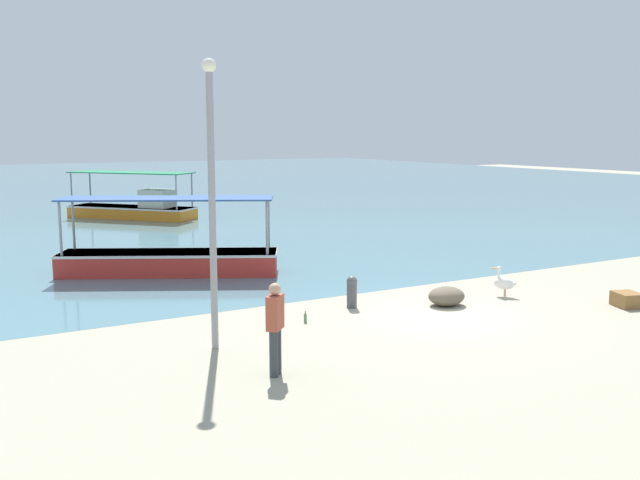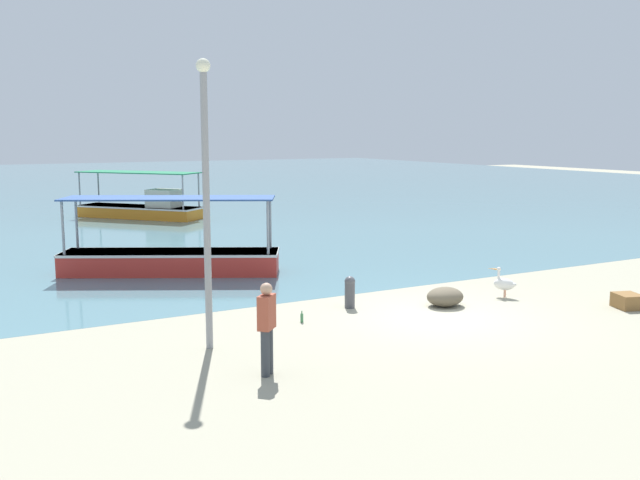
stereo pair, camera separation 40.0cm
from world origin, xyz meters
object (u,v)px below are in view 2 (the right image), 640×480
(fishing_boat_center, at_px, (143,207))
(fisherman_standing, at_px, (267,326))
(pelican, at_px, (504,283))
(glass_bottle, at_px, (302,318))
(lamp_post, at_px, (206,189))
(cargo_crate, at_px, (628,301))
(mooring_bollard, at_px, (350,291))
(fishing_boat_outer, at_px, (171,257))
(net_pile, at_px, (445,297))

(fishing_boat_center, relative_size, fisherman_standing, 3.68)
(fishing_boat_center, bearing_deg, pelican, -80.74)
(pelican, xyz_separation_m, glass_bottle, (-5.85, 0.33, -0.27))
(lamp_post, bearing_deg, cargo_crate, -10.34)
(lamp_post, height_order, glass_bottle, lamp_post)
(fishing_boat_center, distance_m, glass_bottle, 22.10)
(mooring_bollard, relative_size, fisherman_standing, 0.47)
(fishing_boat_outer, relative_size, pelican, 8.25)
(fishing_boat_outer, height_order, cargo_crate, fishing_boat_outer)
(pelican, distance_m, cargo_crate, 3.03)
(fisherman_standing, bearing_deg, fishing_boat_outer, 82.66)
(glass_bottle, bearing_deg, pelican, -3.22)
(fishing_boat_center, height_order, mooring_bollard, fishing_boat_center)
(fishing_boat_outer, distance_m, fishing_boat_center, 15.21)
(pelican, height_order, glass_bottle, pelican)
(pelican, bearing_deg, fishing_boat_outer, 132.31)
(fisherman_standing, bearing_deg, cargo_crate, 1.06)
(cargo_crate, bearing_deg, fishing_boat_center, 102.58)
(cargo_crate, distance_m, glass_bottle, 8.17)
(net_pile, distance_m, glass_bottle, 3.89)
(net_pile, bearing_deg, lamp_post, -175.66)
(fishing_boat_center, bearing_deg, fishing_boat_outer, -101.81)
(fishing_boat_center, relative_size, cargo_crate, 9.46)
(mooring_bollard, bearing_deg, fishing_boat_outer, 111.87)
(mooring_bollard, bearing_deg, pelican, -13.21)
(pelican, relative_size, net_pile, 0.83)
(mooring_bollard, xyz_separation_m, glass_bottle, (-1.68, -0.65, -0.32))
(fishing_boat_outer, distance_m, fisherman_standing, 10.06)
(fishing_boat_center, xyz_separation_m, pelican, (3.64, -22.31, -0.19))
(fisherman_standing, bearing_deg, glass_bottle, 52.79)
(glass_bottle, bearing_deg, cargo_crate, -19.30)
(lamp_post, distance_m, glass_bottle, 4.10)
(mooring_bollard, relative_size, cargo_crate, 1.22)
(fishing_boat_outer, xyz_separation_m, fisherman_standing, (-1.28, -9.97, 0.40))
(fishing_boat_center, height_order, fisherman_standing, fishing_boat_center)
(cargo_crate, relative_size, glass_bottle, 2.44)
(fishing_boat_center, height_order, net_pile, fishing_boat_center)
(net_pile, bearing_deg, fisherman_standing, -157.28)
(mooring_bollard, bearing_deg, net_pile, -24.44)
(net_pile, relative_size, glass_bottle, 3.57)
(lamp_post, bearing_deg, fishing_boat_center, 78.26)
(fishing_boat_outer, height_order, mooring_bollard, fishing_boat_outer)
(cargo_crate, xyz_separation_m, glass_bottle, (-7.71, 2.70, -0.07))
(cargo_crate, bearing_deg, net_pile, 148.50)
(lamp_post, bearing_deg, glass_bottle, 18.18)
(lamp_post, xyz_separation_m, fisherman_standing, (0.34, -2.05, -2.31))
(pelican, height_order, lamp_post, lamp_post)
(fishing_boat_center, height_order, glass_bottle, fishing_boat_center)
(cargo_crate, height_order, glass_bottle, cargo_crate)
(pelican, xyz_separation_m, lamp_post, (-8.38, -0.50, 2.85))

